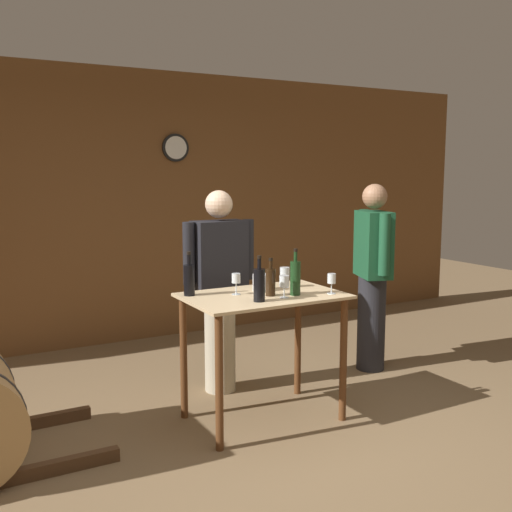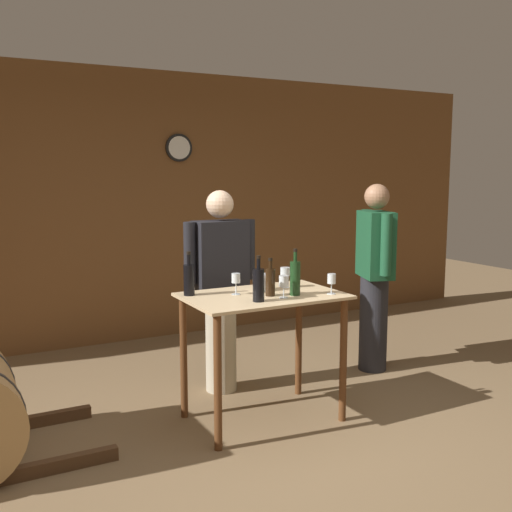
# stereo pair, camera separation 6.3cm
# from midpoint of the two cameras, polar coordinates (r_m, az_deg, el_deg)

# --- Properties ---
(ground_plane) EXTENTS (14.00, 14.00, 0.00)m
(ground_plane) POSITION_cam_midpoint_polar(r_m,az_deg,el_deg) (3.80, 4.49, -18.67)
(ground_plane) COLOR brown
(back_wall) EXTENTS (8.40, 0.08, 2.70)m
(back_wall) POSITION_cam_midpoint_polar(r_m,az_deg,el_deg) (6.13, -10.60, 4.61)
(back_wall) COLOR brown
(back_wall) RESTS_ON ground_plane
(tasting_table) EXTENTS (1.06, 0.69, 0.88)m
(tasting_table) POSITION_cam_midpoint_polar(r_m,az_deg,el_deg) (4.09, 1.11, -6.06)
(tasting_table) COLOR #D1B284
(tasting_table) RESTS_ON ground_plane
(wine_bottle_far_left) EXTENTS (0.07, 0.07, 0.30)m
(wine_bottle_far_left) POSITION_cam_midpoint_polar(r_m,az_deg,el_deg) (4.03, -5.95, -2.17)
(wine_bottle_far_left) COLOR black
(wine_bottle_far_left) RESTS_ON tasting_table
(wine_bottle_left) EXTENTS (0.07, 0.07, 0.30)m
(wine_bottle_left) POSITION_cam_midpoint_polar(r_m,az_deg,el_deg) (3.81, 0.71, -2.68)
(wine_bottle_left) COLOR black
(wine_bottle_left) RESTS_ON tasting_table
(wine_bottle_center) EXTENTS (0.07, 0.07, 0.26)m
(wine_bottle_center) POSITION_cam_midpoint_polar(r_m,az_deg,el_deg) (3.99, 1.82, -2.39)
(wine_bottle_center) COLOR black
(wine_bottle_center) RESTS_ON tasting_table
(wine_bottle_right) EXTENTS (0.07, 0.07, 0.31)m
(wine_bottle_right) POSITION_cam_midpoint_polar(r_m,az_deg,el_deg) (4.02, 4.19, -2.01)
(wine_bottle_right) COLOR #193819
(wine_bottle_right) RESTS_ON tasting_table
(wine_glass_near_left) EXTENTS (0.06, 0.06, 0.15)m
(wine_glass_near_left) POSITION_cam_midpoint_polar(r_m,az_deg,el_deg) (4.03, -1.48, -2.23)
(wine_glass_near_left) COLOR silver
(wine_glass_near_left) RESTS_ON tasting_table
(wine_glass_near_center) EXTENTS (0.06, 0.06, 0.15)m
(wine_glass_near_center) POSITION_cam_midpoint_polar(r_m,az_deg,el_deg) (3.93, 3.12, -2.48)
(wine_glass_near_center) COLOR silver
(wine_glass_near_center) RESTS_ON tasting_table
(wine_glass_near_right) EXTENTS (0.07, 0.07, 0.15)m
(wine_glass_near_right) POSITION_cam_midpoint_polar(r_m,az_deg,el_deg) (4.28, 3.21, -1.57)
(wine_glass_near_right) COLOR silver
(wine_glass_near_right) RESTS_ON tasting_table
(wine_glass_far_side) EXTENTS (0.06, 0.06, 0.14)m
(wine_glass_far_side) POSITION_cam_midpoint_polar(r_m,az_deg,el_deg) (4.08, 7.65, -2.26)
(wine_glass_far_side) COLOR silver
(wine_glass_far_side) RESTS_ON tasting_table
(ice_bucket) EXTENTS (0.12, 0.12, 0.12)m
(ice_bucket) POSITION_cam_midpoint_polar(r_m,az_deg,el_deg) (4.18, 0.90, -2.52)
(ice_bucket) COLOR silver
(ice_bucket) RESTS_ON tasting_table
(person_host) EXTENTS (0.34, 0.56, 1.60)m
(person_host) POSITION_cam_midpoint_polar(r_m,az_deg,el_deg) (5.20, 11.58, -1.64)
(person_host) COLOR #232328
(person_host) RESTS_ON ground_plane
(person_visitor_with_scarf) EXTENTS (0.59, 0.24, 1.57)m
(person_visitor_with_scarf) POSITION_cam_midpoint_polar(r_m,az_deg,el_deg) (4.62, -3.01, -2.97)
(person_visitor_with_scarf) COLOR #B7AD93
(person_visitor_with_scarf) RESTS_ON ground_plane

